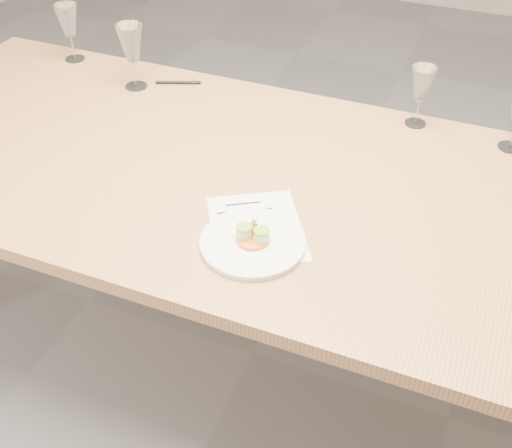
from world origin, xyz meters
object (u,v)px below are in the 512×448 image
at_px(wine_glass_2, 422,85).
at_px(recipe_sheet, 256,228).
at_px(wine_glass_1, 131,44).
at_px(dining_table, 253,195).
at_px(dinner_plate, 253,242).
at_px(wine_glass_0, 68,22).
at_px(ballpoint_pen, 178,82).

bearing_deg(wine_glass_2, recipe_sheet, -111.93).
relative_size(recipe_sheet, wine_glass_1, 1.66).
height_order(dining_table, dinner_plate, dinner_plate).
height_order(dinner_plate, wine_glass_0, wine_glass_0).
bearing_deg(dining_table, wine_glass_0, 153.91).
xyz_separation_m(dining_table, ballpoint_pen, (-0.43, 0.40, 0.07)).
relative_size(ballpoint_pen, wine_glass_2, 0.79).
xyz_separation_m(dining_table, dinner_plate, (0.11, -0.27, 0.08)).
bearing_deg(wine_glass_2, wine_glass_0, -179.31).
bearing_deg(recipe_sheet, wine_glass_0, 115.65).
distance_m(dining_table, dinner_plate, 0.30).
bearing_deg(dinner_plate, ballpoint_pen, 129.51).
relative_size(dinner_plate, wine_glass_1, 1.19).
xyz_separation_m(dinner_plate, ballpoint_pen, (-0.55, 0.66, -0.01)).
bearing_deg(dinner_plate, wine_glass_0, 144.79).
bearing_deg(dining_table, wine_glass_1, 149.59).
distance_m(dinner_plate, wine_glass_0, 1.20).
xyz_separation_m(ballpoint_pen, wine_glass_2, (0.79, 0.04, 0.12)).
bearing_deg(recipe_sheet, ballpoint_pen, 100.22).
bearing_deg(wine_glass_0, dinner_plate, -35.21).
relative_size(dinner_plate, wine_glass_0, 1.27).
distance_m(dining_table, wine_glass_1, 0.68).
height_order(dinner_plate, recipe_sheet, dinner_plate).
relative_size(dining_table, wine_glass_0, 12.17).
bearing_deg(dinner_plate, wine_glass_2, 71.10).
bearing_deg(wine_glass_0, wine_glass_1, -17.53).
xyz_separation_m(recipe_sheet, wine_glass_2, (0.26, 0.64, 0.13)).
relative_size(wine_glass_1, wine_glass_2, 1.15).
distance_m(wine_glass_1, wine_glass_2, 0.91).
height_order(recipe_sheet, ballpoint_pen, ballpoint_pen).
relative_size(dining_table, wine_glass_1, 11.37).
bearing_deg(dinner_plate, recipe_sheet, 105.38).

